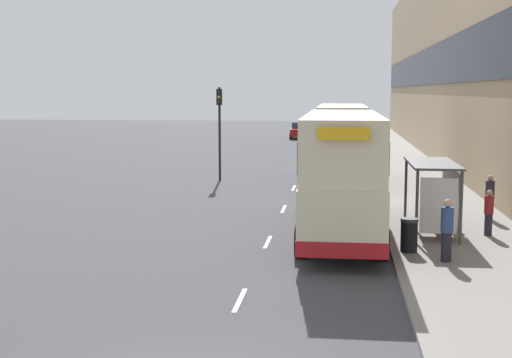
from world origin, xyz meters
TOP-DOWN VIEW (x-y plane):
  - pavement at (6.50, 38.50)m, footprint 5.00×93.00m
  - terrace_facade at (10.49, 38.50)m, footprint 3.10×93.00m
  - lane_mark_1 at (0.00, 5.36)m, footprint 0.12×2.00m
  - lane_mark_2 at (0.00, 12.16)m, footprint 0.12×2.00m
  - lane_mark_3 at (0.00, 18.95)m, footprint 0.12×2.00m
  - lane_mark_4 at (0.00, 25.74)m, footprint 0.12×2.00m
  - lane_mark_5 at (0.00, 32.53)m, footprint 0.12×2.00m
  - bus_shelter at (5.77, 13.55)m, footprint 1.60×4.20m
  - double_decker_bus_near at (2.47, 13.54)m, footprint 2.85×11.19m
  - double_decker_bus_ahead at (2.48, 28.14)m, footprint 2.85×10.38m
  - car_0 at (-1.92, 64.97)m, footprint 1.94×4.45m
  - pedestrian_at_shelter at (6.35, 15.49)m, footprint 0.37×0.37m
  - pedestrian_1 at (5.51, 9.47)m, footprint 0.36×0.36m
  - pedestrian_2 at (8.17, 16.69)m, footprint 0.34×0.34m
  - pedestrian_3 at (7.50, 13.50)m, footprint 0.31×0.31m
  - litter_bin at (4.55, 10.63)m, footprint 0.55×0.55m
  - traffic_light_far_kerb at (-4.40, 28.42)m, footprint 0.30×0.32m

SIDE VIEW (x-z plane):
  - lane_mark_1 at x=0.00m, z-range 0.00..0.01m
  - lane_mark_2 at x=0.00m, z-range 0.00..0.01m
  - lane_mark_3 at x=0.00m, z-range 0.00..0.01m
  - lane_mark_4 at x=0.00m, z-range 0.00..0.01m
  - lane_mark_5 at x=0.00m, z-range 0.00..0.01m
  - pavement at x=6.50m, z-range 0.00..0.14m
  - litter_bin at x=4.55m, z-range 0.14..1.19m
  - car_0 at x=-1.92m, z-range -0.01..1.74m
  - pedestrian_3 at x=7.50m, z-range 0.16..1.75m
  - pedestrian_2 at x=8.17m, z-range 0.16..1.89m
  - pedestrian_1 at x=5.51m, z-range 0.16..2.00m
  - pedestrian_at_shelter at x=6.35m, z-range 0.16..2.03m
  - bus_shelter at x=5.77m, z-range 0.64..3.12m
  - double_decker_bus_ahead at x=2.48m, z-range 0.13..4.43m
  - double_decker_bus_near at x=2.47m, z-range 0.14..4.44m
  - traffic_light_far_kerb at x=-4.40m, z-range 0.89..6.19m
  - terrace_facade at x=10.49m, z-range -0.01..15.46m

